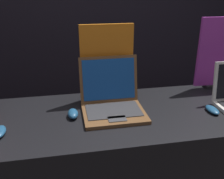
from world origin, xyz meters
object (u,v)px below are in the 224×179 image
mouse_middle (73,114)px  promo_stand_middle (107,65)px  promo_stand_back (224,55)px  laptop_middle (112,100)px  mouse_back (212,110)px

mouse_middle → promo_stand_middle: promo_stand_middle is taller
promo_stand_middle → promo_stand_back: (0.81, 0.05, 0.01)m
laptop_middle → mouse_back: bearing=-13.1°
promo_stand_middle → mouse_back: (0.56, -0.29, -0.21)m
promo_stand_middle → promo_stand_back: bearing=3.3°
promo_stand_middle → laptop_middle: bearing=-90.0°
promo_stand_middle → promo_stand_back: 0.81m
mouse_middle → promo_stand_middle: 0.37m
laptop_middle → mouse_middle: size_ratio=3.24×
mouse_middle → promo_stand_back: size_ratio=0.22×
laptop_middle → promo_stand_back: 0.85m
promo_stand_middle → mouse_back: size_ratio=4.09×
laptop_middle → promo_stand_middle: size_ratio=0.74×
promo_stand_middle → mouse_middle: bearing=-137.7°
mouse_back → laptop_middle: bearing=166.9°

